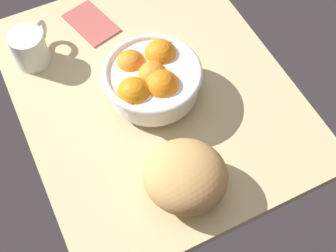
% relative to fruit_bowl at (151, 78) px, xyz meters
% --- Properties ---
extents(ground_plane, '(0.74, 0.61, 0.03)m').
position_rel_fruit_bowl_xyz_m(ground_plane, '(-0.01, 0.01, -0.07)').
color(ground_plane, '#C8B682').
extents(fruit_bowl, '(0.22, 0.22, 0.11)m').
position_rel_fruit_bowl_xyz_m(fruit_bowl, '(0.00, 0.00, 0.00)').
color(fruit_bowl, white).
rests_on(fruit_bowl, ground).
extents(bread_loaf, '(0.23, 0.23, 0.11)m').
position_rel_fruit_bowl_xyz_m(bread_loaf, '(0.24, -0.04, -0.01)').
color(bread_loaf, tan).
rests_on(bread_loaf, ground).
extents(napkin_folded, '(0.16, 0.12, 0.01)m').
position_rel_fruit_bowl_xyz_m(napkin_folded, '(-0.27, -0.05, -0.06)').
color(napkin_folded, '#B2534B').
rests_on(napkin_folded, ground).
extents(mug, '(0.11, 0.10, 0.09)m').
position_rel_fruit_bowl_xyz_m(mug, '(-0.22, -0.21, -0.02)').
color(mug, silver).
rests_on(mug, ground).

